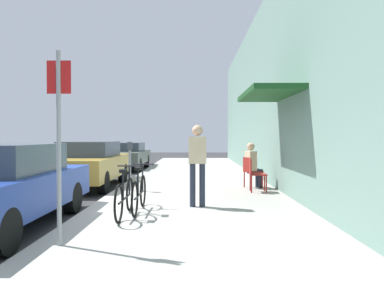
# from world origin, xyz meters

# --- Properties ---
(ground_plane) EXTENTS (60.00, 60.00, 0.00)m
(ground_plane) POSITION_xyz_m (0.00, 0.00, 0.00)
(ground_plane) COLOR #2D2D30
(sidewalk_slab) EXTENTS (4.50, 32.00, 0.12)m
(sidewalk_slab) POSITION_xyz_m (2.25, 2.00, 0.06)
(sidewalk_slab) COLOR #9E9B93
(sidewalk_slab) RESTS_ON ground_plane
(building_facade) EXTENTS (1.40, 32.00, 6.15)m
(building_facade) POSITION_xyz_m (4.65, 2.00, 3.07)
(building_facade) COLOR gray
(building_facade) RESTS_ON ground_plane
(parked_car_0) EXTENTS (1.80, 4.40, 1.45)m
(parked_car_0) POSITION_xyz_m (-1.10, -1.24, 0.74)
(parked_car_0) COLOR navy
(parked_car_0) RESTS_ON ground_plane
(parked_car_1) EXTENTS (1.80, 4.40, 1.43)m
(parked_car_1) POSITION_xyz_m (-1.10, 4.03, 0.74)
(parked_car_1) COLOR #A58433
(parked_car_1) RESTS_ON ground_plane
(parked_car_2) EXTENTS (1.80, 4.40, 1.30)m
(parked_car_2) POSITION_xyz_m (-1.10, 10.33, 0.69)
(parked_car_2) COLOR #47514C
(parked_car_2) RESTS_ON ground_plane
(parking_meter) EXTENTS (0.12, 0.10, 1.32)m
(parking_meter) POSITION_xyz_m (0.45, 2.50, 0.89)
(parking_meter) COLOR slate
(parking_meter) RESTS_ON sidewalk_slab
(street_sign) EXTENTS (0.32, 0.06, 2.60)m
(street_sign) POSITION_xyz_m (0.40, -2.55, 1.64)
(street_sign) COLOR gray
(street_sign) RESTS_ON sidewalk_slab
(bicycle_0) EXTENTS (0.46, 1.71, 0.90)m
(bicycle_0) POSITION_xyz_m (0.94, -0.78, 0.48)
(bicycle_0) COLOR black
(bicycle_0) RESTS_ON sidewalk_slab
(bicycle_1) EXTENTS (0.46, 1.71, 0.90)m
(bicycle_1) POSITION_xyz_m (1.13, -0.33, 0.48)
(bicycle_1) COLOR black
(bicycle_1) RESTS_ON sidewalk_slab
(cafe_chair_0) EXTENTS (0.47, 0.47, 0.87)m
(cafe_chair_0) POSITION_xyz_m (3.81, 2.25, 0.62)
(cafe_chair_0) COLOR maroon
(cafe_chair_0) RESTS_ON sidewalk_slab
(cafe_chair_1) EXTENTS (0.55, 0.55, 0.87)m
(cafe_chair_1) POSITION_xyz_m (3.81, 3.03, 0.62)
(cafe_chair_1) COLOR maroon
(cafe_chair_1) RESTS_ON sidewalk_slab
(seated_patron_1) EXTENTS (0.51, 0.46, 1.29)m
(seated_patron_1) POSITION_xyz_m (3.87, 3.05, 0.82)
(seated_patron_1) COLOR #232838
(seated_patron_1) RESTS_ON sidewalk_slab
(pedestrian_standing) EXTENTS (0.36, 0.22, 1.70)m
(pedestrian_standing) POSITION_xyz_m (2.27, 0.19, 1.12)
(pedestrian_standing) COLOR #232838
(pedestrian_standing) RESTS_ON sidewalk_slab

